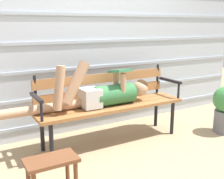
% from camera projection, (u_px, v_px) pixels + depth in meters
% --- Properties ---
extents(ground_plane, '(12.00, 12.00, 0.00)m').
position_uv_depth(ground_plane, '(119.00, 146.00, 3.18)').
color(ground_plane, tan).
extents(house_siding, '(5.07, 0.08, 2.30)m').
position_uv_depth(house_siding, '(90.00, 41.00, 3.53)').
color(house_siding, '#B2BCC6').
rests_on(house_siding, ground).
extents(park_bench, '(1.78, 0.43, 0.84)m').
position_uv_depth(park_bench, '(109.00, 100.00, 3.25)').
color(park_bench, '#9E6638').
rests_on(park_bench, ground).
extents(reclining_person, '(1.71, 0.26, 0.55)m').
position_uv_depth(reclining_person, '(102.00, 93.00, 3.11)').
color(reclining_person, '#33703D').
extents(footstool, '(0.42, 0.24, 0.32)m').
position_uv_depth(footstool, '(51.00, 166.00, 2.23)').
color(footstool, brown).
rests_on(footstool, ground).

